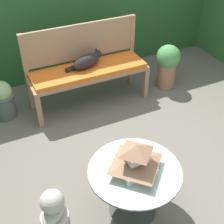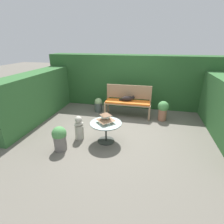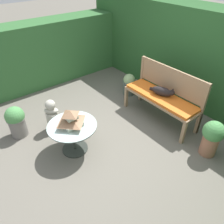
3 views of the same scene
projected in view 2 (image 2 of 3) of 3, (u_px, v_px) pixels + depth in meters
The scene contains 12 objects.
ground at pixel (120, 129), 5.14m from camera, with size 30.00×30.00×0.00m, color #666056.
foliage_hedge_back at pixel (131, 81), 6.85m from camera, with size 6.40×0.80×1.94m, color #285628.
foliage_hedge_left at pixel (34, 97), 5.58m from camera, with size 0.70×3.50×1.50m, color #336633.
garden_bench at pixel (128, 103), 5.90m from camera, with size 1.54×0.49×0.54m.
bench_backrest at pixel (129, 93), 6.00m from camera, with size 1.54×0.06×1.03m.
cat at pixel (128, 99), 5.87m from camera, with size 0.52×0.29×0.20m.
patio_table at pixel (106, 127), 4.38m from camera, with size 0.79×0.79×0.53m.
pagoda_birdhouse at pixel (106, 118), 4.29m from camera, with size 0.38×0.38×0.28m.
garden_bust at pixel (79, 128), 4.55m from camera, with size 0.29×0.30×0.64m.
potted_plant_hedge_corner at pixel (98, 105), 6.37m from camera, with size 0.31×0.31×0.51m.
potted_plant_path_edge at pixel (60, 138), 4.07m from camera, with size 0.34×0.34×0.60m.
potted_plant_table_near at pixel (163, 110), 5.62m from camera, with size 0.34×0.34×0.65m.
Camera 2 is at (0.78, -4.51, 2.41)m, focal length 28.00 mm.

